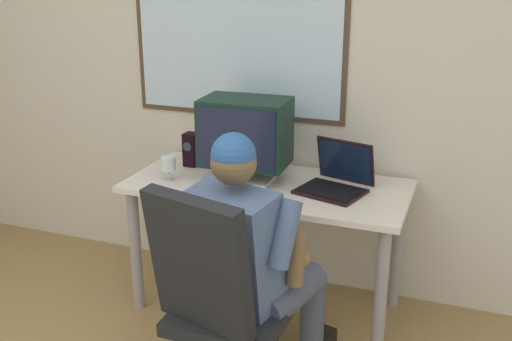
{
  "coord_description": "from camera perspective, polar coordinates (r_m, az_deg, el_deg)",
  "views": [
    {
      "loc": [
        1.17,
        -0.85,
        1.86
      ],
      "look_at": [
        0.25,
        1.61,
        0.95
      ],
      "focal_mm": 42.05,
      "sensor_mm": 36.0,
      "label": 1
    }
  ],
  "objects": [
    {
      "name": "desk",
      "position": [
        3.25,
        1.06,
        -3.1
      ],
      "size": [
        1.49,
        0.68,
        0.75
      ],
      "color": "gray",
      "rests_on": "ground"
    },
    {
      "name": "office_chair",
      "position": [
        2.53,
        -3.86,
        -11.53
      ],
      "size": [
        0.56,
        0.61,
        1.04
      ],
      "color": "black",
      "rests_on": "ground"
    },
    {
      "name": "person_seated",
      "position": [
        2.68,
        -0.5,
        -8.01
      ],
      "size": [
        0.63,
        0.8,
        1.22
      ],
      "color": "#434B60",
      "rests_on": "ground"
    },
    {
      "name": "desk_speaker",
      "position": [
        3.48,
        -6.17,
        2.01
      ],
      "size": [
        0.08,
        0.09,
        0.19
      ],
      "color": "black",
      "rests_on": "desk"
    },
    {
      "name": "crt_monitor",
      "position": [
        3.18,
        -1.02,
        3.57
      ],
      "size": [
        0.47,
        0.32,
        0.45
      ],
      "color": "beige",
      "rests_on": "desk"
    },
    {
      "name": "laptop",
      "position": [
        3.13,
        7.74,
        -0.65
      ],
      "size": [
        0.39,
        0.39,
        0.25
      ],
      "color": "black",
      "rests_on": "desk"
    },
    {
      "name": "wall_rear",
      "position": [
        3.47,
        0.6,
        11.72
      ],
      "size": [
        4.52,
        0.08,
        2.82
      ],
      "color": "beige",
      "rests_on": "ground"
    },
    {
      "name": "wine_glass",
      "position": [
        3.25,
        -8.34,
        0.55
      ],
      "size": [
        0.08,
        0.08,
        0.14
      ],
      "color": "silver",
      "rests_on": "desk"
    }
  ]
}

